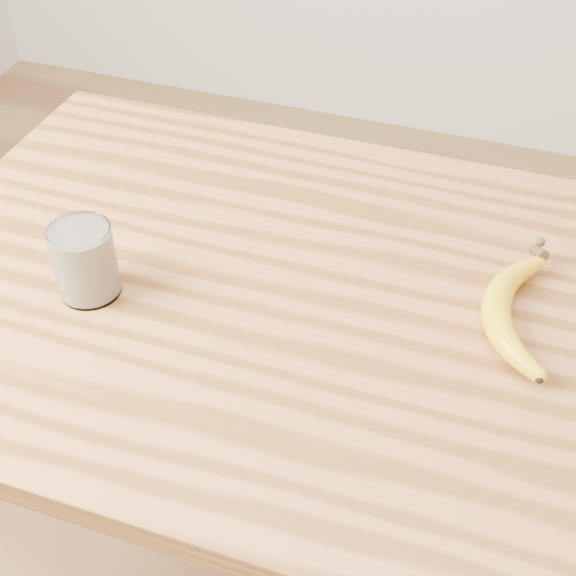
% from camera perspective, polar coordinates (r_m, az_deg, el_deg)
% --- Properties ---
extents(table, '(1.20, 0.80, 0.90)m').
position_cam_1_polar(table, '(1.19, 1.69, -5.07)').
color(table, '#AC6A39').
rests_on(table, ground).
extents(smoothie_glass, '(0.08, 0.08, 0.11)m').
position_cam_1_polar(smoothie_glass, '(1.10, -14.24, 1.89)').
color(smoothie_glass, white).
rests_on(smoothie_glass, table).
extents(banana, '(0.15, 0.33, 0.04)m').
position_cam_1_polar(banana, '(1.08, 14.50, -1.42)').
color(banana, gold).
rests_on(banana, table).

